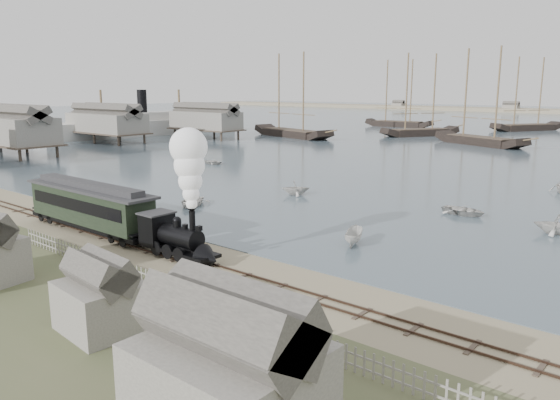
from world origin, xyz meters
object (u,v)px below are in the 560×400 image
Objects in this scene: passenger_coach at (90,205)px; steamship at (143,113)px; beached_dinghy at (171,238)px; locomotive at (185,203)px.

steamship reaches higher than passenger_coach.
steamship is (-81.29, 57.26, 5.31)m from beached_dinghy.
locomotive is at bearing -117.22° from steamship.
passenger_coach is at bearing 180.00° from locomotive.
passenger_coach is 94.71m from steamship.
locomotive is 0.18× the size of steamship.
locomotive is at bearing -109.58° from beached_dinghy.
passenger_coach reaches higher than beached_dinghy.
beached_dinghy is 0.06× the size of steamship.
passenger_coach is (-12.13, 0.00, -1.81)m from locomotive.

